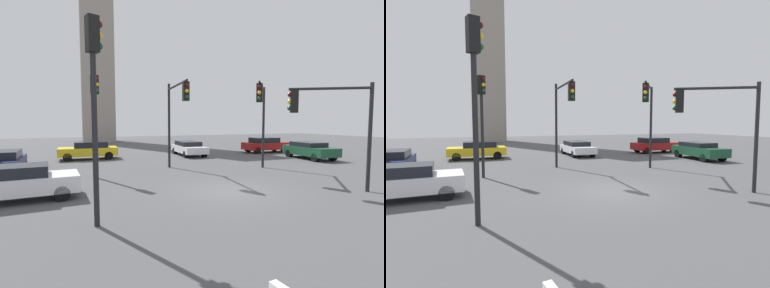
# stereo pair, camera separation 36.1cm
# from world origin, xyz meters

# --- Properties ---
(ground_plane) EXTENTS (99.54, 99.54, 0.00)m
(ground_plane) POSITION_xyz_m (0.00, 0.00, 0.00)
(ground_plane) COLOR #4C4C4F
(traffic_light_0) EXTENTS (0.62, 4.54, 5.56)m
(traffic_light_0) POSITION_xyz_m (-0.68, 5.24, 3.95)
(traffic_light_0) COLOR black
(traffic_light_0) RESTS_ON ground_plane
(traffic_light_1) EXTENTS (3.05, 1.96, 4.74)m
(traffic_light_1) POSITION_xyz_m (4.17, -1.52, 3.40)
(traffic_light_1) COLOR black
(traffic_light_1) RESTS_ON ground_plane
(traffic_light_2) EXTENTS (2.63, 3.16, 5.33)m
(traffic_light_2) POSITION_xyz_m (4.15, 3.50, 3.88)
(traffic_light_2) COLOR black
(traffic_light_2) RESTS_ON ground_plane
(traffic_light_3) EXTENTS (0.45, 0.49, 5.53)m
(traffic_light_3) POSITION_xyz_m (-5.26, 5.19, 3.83)
(traffic_light_3) COLOR black
(traffic_light_3) RESTS_ON ground_plane
(traffic_light_4) EXTENTS (0.49, 0.40, 6.00)m
(traffic_light_4) POSITION_xyz_m (-5.70, -2.38, 4.13)
(traffic_light_4) COLOR black
(traffic_light_4) RESTS_ON ground_plane
(car_0) EXTENTS (2.14, 4.76, 1.28)m
(car_0) POSITION_xyz_m (3.22, 13.29, 0.69)
(car_0) COLOR silver
(car_0) RESTS_ON ground_plane
(car_1) EXTENTS (2.07, 4.70, 1.41)m
(car_1) POSITION_xyz_m (-10.19, 8.25, 0.75)
(car_1) COLOR navy
(car_1) RESTS_ON ground_plane
(car_2) EXTENTS (4.29, 2.18, 1.38)m
(car_2) POSITION_xyz_m (-8.32, 1.62, 0.73)
(car_2) COLOR silver
(car_2) RESTS_ON ground_plane
(car_3) EXTENTS (4.56, 2.09, 1.43)m
(car_3) POSITION_xyz_m (-5.36, 13.80, 0.76)
(car_3) COLOR yellow
(car_3) RESTS_ON ground_plane
(car_4) EXTENTS (4.66, 2.04, 1.49)m
(car_4) POSITION_xyz_m (11.31, 12.82, 0.79)
(car_4) COLOR maroon
(car_4) RESTS_ON ground_plane
(car_5) EXTENTS (2.27, 4.70, 1.38)m
(car_5) POSITION_xyz_m (11.65, 7.28, 0.76)
(car_5) COLOR #19472D
(car_5) RESTS_ON ground_plane
(skyline_tower) EXTENTS (4.71, 4.71, 31.84)m
(skyline_tower) POSITION_xyz_m (-3.16, 35.62, 15.92)
(skyline_tower) COLOR gray
(skyline_tower) RESTS_ON ground_plane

